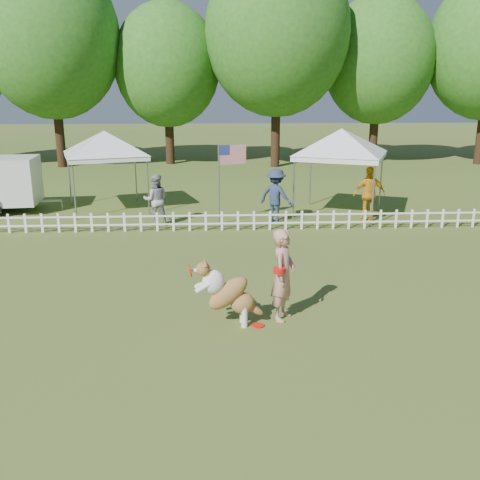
{
  "coord_description": "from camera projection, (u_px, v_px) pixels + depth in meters",
  "views": [
    {
      "loc": [
        -0.49,
        -9.12,
        4.26
      ],
      "look_at": [
        0.07,
        2.0,
        1.1
      ],
      "focal_mm": 40.0,
      "sensor_mm": 36.0,
      "label": 1
    }
  ],
  "objects": [
    {
      "name": "frisbee_on_turf",
      "position": [
        258.0,
        325.0,
        9.95
      ],
      "size": [
        0.25,
        0.25,
        0.02
      ],
      "primitive_type": "cylinder",
      "rotation": [
        0.0,
        0.0,
        0.03
      ],
      "color": "red",
      "rests_on": "ground"
    },
    {
      "name": "tree_center_right",
      "position": [
        277.0,
        49.0,
        28.54
      ],
      "size": [
        7.6,
        7.6,
        12.6
      ],
      "primitive_type": null,
      "color": "#2B5D1A",
      "rests_on": "ground"
    },
    {
      "name": "canopy_tent_left",
      "position": [
        107.0,
        172.0,
        19.14
      ],
      "size": [
        3.37,
        3.37,
        2.77
      ],
      "primitive_type": null,
      "rotation": [
        0.0,
        0.0,
        0.31
      ],
      "color": "white",
      "rests_on": "ground"
    },
    {
      "name": "tree_right",
      "position": [
        378.0,
        71.0,
        30.58
      ],
      "size": [
        6.2,
        6.2,
        10.4
      ],
      "primitive_type": null,
      "color": "#2B5D1A",
      "rests_on": "ground"
    },
    {
      "name": "dog",
      "position": [
        229.0,
        293.0,
        9.81
      ],
      "size": [
        1.27,
        0.52,
        1.28
      ],
      "primitive_type": null,
      "rotation": [
        0.0,
        0.0,
        0.09
      ],
      "color": "brown",
      "rests_on": "ground"
    },
    {
      "name": "picket_fence",
      "position": [
        230.0,
        221.0,
        16.59
      ],
      "size": [
        22.0,
        0.08,
        0.6
      ],
      "primitive_type": null,
      "color": "white",
      "rests_on": "ground"
    },
    {
      "name": "spectator_c",
      "position": [
        369.0,
        194.0,
        17.61
      ],
      "size": [
        1.07,
        0.44,
        1.82
      ],
      "primitive_type": "imported",
      "rotation": [
        0.0,
        0.0,
        3.14
      ],
      "color": "orange",
      "rests_on": "ground"
    },
    {
      "name": "spectator_b",
      "position": [
        276.0,
        196.0,
        17.46
      ],
      "size": [
        1.31,
        1.19,
        1.77
      ],
      "primitive_type": "imported",
      "rotation": [
        0.0,
        0.0,
        2.53
      ],
      "color": "navy",
      "rests_on": "ground"
    },
    {
      "name": "tree_center_left",
      "position": [
        168.0,
        77.0,
        30.08
      ],
      "size": [
        6.0,
        6.0,
        9.8
      ],
      "primitive_type": null,
      "color": "#2B5D1A",
      "rests_on": "ground"
    },
    {
      "name": "ground",
      "position": [
        242.0,
        326.0,
        9.95
      ],
      "size": [
        120.0,
        120.0,
        0.0
      ],
      "primitive_type": "plane",
      "color": "#3E5A1C",
      "rests_on": "ground"
    },
    {
      "name": "canopy_tent_right",
      "position": [
        340.0,
        173.0,
        18.4
      ],
      "size": [
        3.67,
        3.67,
        2.9
      ],
      "primitive_type": null,
      "rotation": [
        0.0,
        0.0,
        -0.39
      ],
      "color": "white",
      "rests_on": "ground"
    },
    {
      "name": "tree_left",
      "position": [
        52.0,
        55.0,
        28.53
      ],
      "size": [
        7.4,
        7.4,
        12.0
      ],
      "primitive_type": null,
      "color": "#2B5D1A",
      "rests_on": "ground"
    },
    {
      "name": "flag_pole",
      "position": [
        219.0,
        185.0,
        16.94
      ],
      "size": [
        0.97,
        0.45,
        2.61
      ],
      "primitive_type": null,
      "rotation": [
        0.0,
        0.0,
        0.36
      ],
      "color": "gray",
      "rests_on": "ground"
    },
    {
      "name": "spectator_a",
      "position": [
        156.0,
        200.0,
        17.11
      ],
      "size": [
        0.88,
        0.72,
        1.65
      ],
      "primitive_type": "imported",
      "rotation": [
        0.0,
        0.0,
        3.27
      ],
      "color": "#99999E",
      "rests_on": "ground"
    },
    {
      "name": "handler",
      "position": [
        283.0,
        275.0,
        10.04
      ],
      "size": [
        0.65,
        0.76,
        1.77
      ],
      "primitive_type": "imported",
      "rotation": [
        0.0,
        0.0,
        1.14
      ],
      "color": "tan",
      "rests_on": "ground"
    }
  ]
}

